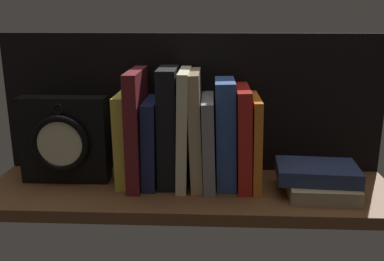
{
  "coord_description": "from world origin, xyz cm",
  "views": [
    {
      "loc": [
        4.42,
        -85.01,
        36.28
      ],
      "look_at": [
        0.35,
        3.14,
        11.96
      ],
      "focal_mm": 39.67,
      "sensor_mm": 36.0,
      "label": 1
    }
  ],
  "objects": [
    {
      "name": "book_red_requiem",
      "position": [
        11.33,
        3.14,
        10.72
      ],
      "size": [
        3.53,
        15.09,
        21.53
      ],
      "primitive_type": "cube",
      "rotation": [
        0.0,
        -0.03,
        0.0
      ],
      "color": "red",
      "rests_on": "ground_plane"
    },
    {
      "name": "back_panel",
      "position": [
        0.0,
        12.1,
        16.07
      ],
      "size": [
        88.22,
        1.2,
        32.15
      ],
      "primitive_type": "cube",
      "color": "black",
      "rests_on": "ground_plane"
    },
    {
      "name": "book_cream_twain",
      "position": [
        -1.43,
        3.14,
        12.5
      ],
      "size": [
        2.64,
        15.3,
        25.04
      ],
      "primitive_type": "cube",
      "rotation": [
        0.0,
        0.02,
        0.0
      ],
      "color": "beige",
      "rests_on": "ground_plane"
    },
    {
      "name": "book_maroon_dawkins",
      "position": [
        -11.54,
        3.14,
        12.47
      ],
      "size": [
        2.9,
        16.73,
        24.95
      ],
      "primitive_type": "cube",
      "rotation": [
        0.0,
        0.0,
        0.0
      ],
      "color": "maroon",
      "rests_on": "ground_plane"
    },
    {
      "name": "ground_plane",
      "position": [
        0.0,
        0.0,
        -1.25
      ],
      "size": [
        88.22,
        25.4,
        2.5
      ],
      "primitive_type": "cube",
      "color": "brown"
    },
    {
      "name": "book_blue_modern",
      "position": [
        7.57,
        3.14,
        11.49
      ],
      "size": [
        4.78,
        12.08,
        23.09
      ],
      "primitive_type": "cube",
      "rotation": [
        0.0,
        -0.03,
        0.0
      ],
      "color": "#2D4C8E",
      "rests_on": "ground_plane"
    },
    {
      "name": "book_tan_shortstories",
      "position": [
        1.2,
        3.14,
        12.38
      ],
      "size": [
        3.52,
        14.48,
        24.84
      ],
      "primitive_type": "cube",
      "rotation": [
        0.0,
        -0.04,
        0.0
      ],
      "color": "tan",
      "rests_on": "ground_plane"
    },
    {
      "name": "book_stack_side",
      "position": [
        26.97,
        -1.54,
        3.01
      ],
      "size": [
        17.24,
        13.91,
        6.04
      ],
      "color": "#9E8966",
      "rests_on": "ground_plane"
    },
    {
      "name": "book_black_skeptic",
      "position": [
        -4.78,
        3.14,
        12.71
      ],
      "size": [
        3.94,
        12.08,
        25.43
      ],
      "primitive_type": "cube",
      "rotation": [
        0.0,
        -0.0,
        0.0
      ],
      "color": "black",
      "rests_on": "ground_plane"
    },
    {
      "name": "book_orange_pandolfini",
      "position": [
        13.92,
        3.14,
        9.76
      ],
      "size": [
        2.21,
        15.22,
        19.56
      ],
      "primitive_type": "cube",
      "rotation": [
        0.0,
        -0.02,
        0.0
      ],
      "color": "orange",
      "rests_on": "ground_plane"
    },
    {
      "name": "framed_clock",
      "position": [
        -27.77,
        2.77,
        9.54
      ],
      "size": [
        19.07,
        6.07,
        19.07
      ],
      "color": "black",
      "rests_on": "ground_plane"
    },
    {
      "name": "book_navy_bierce",
      "position": [
        -8.44,
        3.14,
        9.34
      ],
      "size": [
        3.06,
        13.89,
        18.72
      ],
      "primitive_type": "cube",
      "rotation": [
        0.0,
        0.01,
        0.0
      ],
      "color": "#192147",
      "rests_on": "ground_plane"
    },
    {
      "name": "book_gray_chess",
      "position": [
        3.99,
        3.14,
        9.62
      ],
      "size": [
        3.16,
        16.09,
        19.31
      ],
      "primitive_type": "cube",
      "rotation": [
        0.0,
        -0.04,
        0.0
      ],
      "color": "gray",
      "rests_on": "ground_plane"
    },
    {
      "name": "book_yellow_seinlanguage",
      "position": [
        -14.48,
        3.14,
        9.93
      ],
      "size": [
        2.64,
        12.18,
        19.87
      ],
      "primitive_type": "cube",
      "rotation": [
        0.0,
        -0.01,
        0.0
      ],
      "color": "gold",
      "rests_on": "ground_plane"
    }
  ]
}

